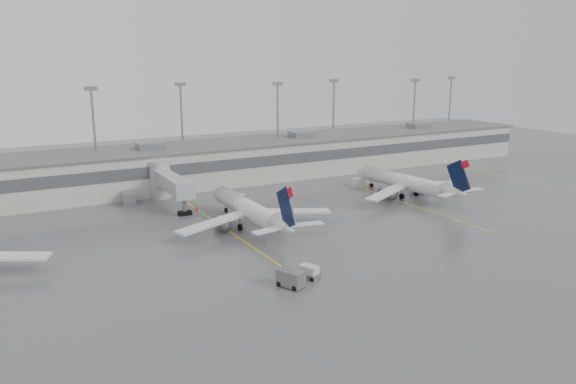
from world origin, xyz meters
TOP-DOWN VIEW (x-y plane):
  - ground at (0.00, 0.00)m, footprint 260.00×260.00m
  - terminal at (-0.01, 57.98)m, footprint 152.00×17.00m
  - light_masts at (0.00, 63.75)m, footprint 142.40×8.00m
  - jet_bridge_right at (-20.50, 45.72)m, footprint 4.00×17.20m
  - stand_markings at (-0.00, 24.00)m, footprint 105.25×40.00m
  - jet_mid_left at (-13.84, 24.06)m, footprint 25.99×29.11m
  - jet_mid_right at (20.78, 27.55)m, footprint 25.41×28.61m
  - baggage_tug at (-16.35, 2.06)m, footprint 2.44×2.92m
  - baggage_cart at (-19.55, 0.86)m, footprint 2.92×3.58m
  - gse_uld_b at (-9.02, 39.42)m, footprint 2.58×2.22m
  - gse_uld_c at (17.65, 39.30)m, footprint 2.60×1.81m
  - gse_loader at (-26.97, 47.57)m, footprint 3.01×4.06m
  - cone_b at (-17.70, 37.97)m, footprint 0.49×0.49m
  - cone_c at (20.29, 38.75)m, footprint 0.50×0.50m
  - cone_d at (47.34, 40.54)m, footprint 0.38×0.38m

SIDE VIEW (x-z plane):
  - ground at x=0.00m, z-range 0.00..0.00m
  - stand_markings at x=0.00m, z-range 0.00..0.01m
  - cone_d at x=47.34m, z-range 0.00..0.60m
  - cone_b at x=-17.70m, z-range 0.00..0.78m
  - cone_c at x=20.29m, z-range 0.00..0.79m
  - baggage_tug at x=-16.35m, z-range -0.18..1.44m
  - gse_uld_b at x=-9.02m, z-range 0.00..1.54m
  - gse_uld_c at x=17.65m, z-range 0.00..1.77m
  - baggage_cart at x=-19.55m, z-range 0.04..2.05m
  - gse_loader at x=-26.97m, z-range 0.00..2.28m
  - jet_mid_right at x=20.78m, z-range -1.75..7.51m
  - jet_mid_left at x=-13.84m, z-range -1.78..7.64m
  - jet_bridge_right at x=-20.50m, z-range 0.37..7.37m
  - terminal at x=-0.01m, z-range -0.55..8.90m
  - light_masts at x=0.00m, z-range 1.73..22.33m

